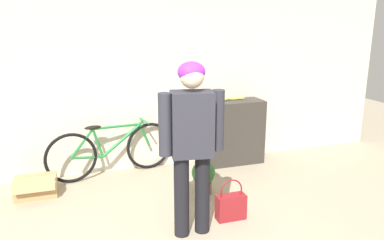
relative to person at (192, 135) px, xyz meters
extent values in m
cube|color=beige|center=(-0.23, 1.93, 0.28)|extent=(8.00, 0.06, 2.60)
cube|color=white|center=(0.32, 1.90, -0.67)|extent=(0.08, 0.01, 0.12)
cube|color=#38332D|center=(1.16, 1.68, -0.55)|extent=(0.95, 0.40, 0.95)
cylinder|color=black|center=(-0.11, 0.00, -0.61)|extent=(0.15, 0.15, 0.82)
cylinder|color=black|center=(0.11, 0.00, -0.61)|extent=(0.15, 0.15, 0.82)
cube|color=#2D2D38|center=(0.00, 0.00, 0.11)|extent=(0.42, 0.31, 0.62)
cylinder|color=#2D2D38|center=(-0.26, 0.00, 0.13)|extent=(0.13, 0.13, 0.59)
cylinder|color=#2D2D38|center=(0.26, 0.00, 0.13)|extent=(0.13, 0.13, 0.59)
sphere|color=beige|center=(0.00, 0.00, 0.56)|extent=(0.22, 0.22, 0.22)
ellipsoid|color=purple|center=(0.00, 0.02, 0.60)|extent=(0.26, 0.23, 0.19)
torus|color=black|center=(-1.12, 1.65, -0.68)|extent=(0.68, 0.15, 0.68)
torus|color=black|center=(-0.04, 1.83, -0.68)|extent=(0.68, 0.15, 0.68)
cylinder|color=#237A38|center=(-0.91, 1.68, -0.71)|extent=(0.42, 0.10, 0.08)
cylinder|color=#237A38|center=(-0.97, 1.67, -0.50)|extent=(0.33, 0.09, 0.38)
cylinder|color=#237A38|center=(-0.76, 1.71, -0.53)|extent=(0.15, 0.06, 0.42)
cylinder|color=#237A38|center=(-0.44, 1.76, -0.54)|extent=(0.57, 0.13, 0.42)
cylinder|color=#237A38|center=(-0.49, 1.75, -0.34)|extent=(0.65, 0.14, 0.05)
cylinder|color=#237A38|center=(-0.11, 1.82, -0.51)|extent=(0.17, 0.06, 0.35)
cylinder|color=#237A38|center=(-0.15, 1.81, -0.31)|extent=(0.07, 0.04, 0.08)
cylinder|color=#237A38|center=(-0.13, 1.81, -0.28)|extent=(0.10, 0.46, 0.02)
ellipsoid|color=black|center=(-0.82, 1.70, -0.31)|extent=(0.23, 0.12, 0.05)
ellipsoid|color=#EAD64C|center=(1.23, 1.74, -0.06)|extent=(0.16, 0.04, 0.04)
ellipsoid|color=#EAD64C|center=(1.12, 1.76, -0.06)|extent=(0.14, 0.09, 0.04)
ellipsoid|color=#EAD64C|center=(1.33, 1.76, -0.06)|extent=(0.14, 0.09, 0.03)
sphere|color=brown|center=(1.07, 1.77, -0.06)|extent=(0.02, 0.02, 0.02)
cube|color=maroon|center=(0.48, 0.13, -0.88)|extent=(0.32, 0.14, 0.27)
torus|color=maroon|center=(0.48, 0.13, -0.69)|extent=(0.25, 0.02, 0.25)
cube|color=tan|center=(-1.55, 1.39, -0.91)|extent=(0.48, 0.35, 0.22)
cube|color=tan|center=(-1.55, 1.21, -0.81)|extent=(0.46, 0.13, 0.16)
cylinder|color=brown|center=(0.42, 0.82, -0.95)|extent=(0.21, 0.21, 0.14)
sphere|color=#2D6B2D|center=(0.42, 0.82, -0.76)|extent=(0.29, 0.29, 0.29)
camera|label=1|loc=(-1.05, -3.19, 1.02)|focal=35.00mm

